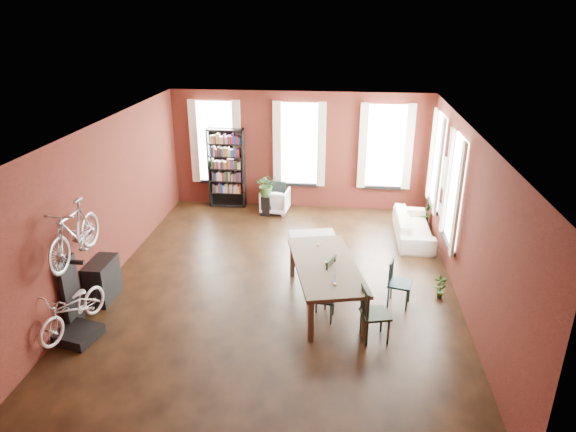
# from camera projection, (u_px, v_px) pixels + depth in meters

# --- Properties ---
(room) EXTENTS (9.00, 9.04, 3.22)m
(room) POSITION_uv_depth(u_px,v_px,m) (295.00, 175.00, 10.15)
(room) COLOR black
(room) RESTS_ON ground
(dining_table) EXTENTS (1.66, 2.65, 0.84)m
(dining_table) POSITION_uv_depth(u_px,v_px,m) (325.00, 284.00, 9.61)
(dining_table) COLOR brown
(dining_table) RESTS_ON ground
(dining_chair_a) EXTENTS (0.43, 0.43, 0.84)m
(dining_chair_a) POSITION_uv_depth(u_px,v_px,m) (324.00, 298.00, 9.14)
(dining_chair_a) COLOR #1A3739
(dining_chair_a) RESTS_ON ground
(dining_chair_b) EXTENTS (0.59, 0.59, 0.98)m
(dining_chair_b) POSITION_uv_depth(u_px,v_px,m) (321.00, 280.00, 9.61)
(dining_chair_b) COLOR #1E301C
(dining_chair_b) RESTS_ON ground
(dining_chair_c) EXTENTS (0.55, 0.55, 0.97)m
(dining_chair_c) POSITION_uv_depth(u_px,v_px,m) (375.00, 314.00, 8.54)
(dining_chair_c) COLOR black
(dining_chair_c) RESTS_ON ground
(dining_chair_d) EXTENTS (0.51, 0.51, 0.91)m
(dining_chair_d) POSITION_uv_depth(u_px,v_px,m) (400.00, 283.00, 9.55)
(dining_chair_d) COLOR #1C3A3D
(dining_chair_d) RESTS_ON ground
(bookshelf) EXTENTS (1.00, 0.32, 2.20)m
(bookshelf) POSITION_uv_depth(u_px,v_px,m) (227.00, 168.00, 14.16)
(bookshelf) COLOR black
(bookshelf) RESTS_ON ground
(white_armchair) EXTENTS (0.78, 0.73, 0.74)m
(white_armchair) POSITION_uv_depth(u_px,v_px,m) (275.00, 199.00, 13.97)
(white_armchair) COLOR white
(white_armchair) RESTS_ON ground
(cream_sofa) EXTENTS (0.61, 2.08, 0.81)m
(cream_sofa) POSITION_uv_depth(u_px,v_px,m) (414.00, 223.00, 12.36)
(cream_sofa) COLOR beige
(cream_sofa) RESTS_ON ground
(striped_rug) EXTENTS (1.48, 2.00, 0.01)m
(striped_rug) POSITION_uv_depth(u_px,v_px,m) (316.00, 244.00, 12.17)
(striped_rug) COLOR black
(striped_rug) RESTS_ON ground
(bike_trainer) EXTENTS (0.75, 0.75, 0.18)m
(bike_trainer) POSITION_uv_depth(u_px,v_px,m) (78.00, 334.00, 8.67)
(bike_trainer) COLOR black
(bike_trainer) RESTS_ON ground
(bike_wall_rack) EXTENTS (0.16, 0.60, 1.30)m
(bike_wall_rack) POSITION_uv_depth(u_px,v_px,m) (71.00, 293.00, 8.86)
(bike_wall_rack) COLOR black
(bike_wall_rack) RESTS_ON ground
(console_table) EXTENTS (0.40, 0.80, 0.80)m
(console_table) POSITION_uv_depth(u_px,v_px,m) (102.00, 280.00, 9.77)
(console_table) COLOR black
(console_table) RESTS_ON ground
(plant_stand) EXTENTS (0.32, 0.32, 0.54)m
(plant_stand) POSITION_uv_depth(u_px,v_px,m) (266.00, 205.00, 13.83)
(plant_stand) COLOR black
(plant_stand) RESTS_ON ground
(plant_by_sofa) EXTENTS (0.51, 0.72, 0.29)m
(plant_by_sofa) POSITION_uv_depth(u_px,v_px,m) (425.00, 219.00, 13.25)
(plant_by_sofa) COLOR #285923
(plant_by_sofa) RESTS_ON ground
(plant_small) EXTENTS (0.29, 0.49, 0.17)m
(plant_small) POSITION_uv_depth(u_px,v_px,m) (439.00, 294.00, 9.92)
(plant_small) COLOR #356126
(plant_small) RESTS_ON ground
(bicycle_floor) EXTENTS (0.70, 0.90, 1.53)m
(bicycle_floor) POSITION_uv_depth(u_px,v_px,m) (70.00, 289.00, 8.39)
(bicycle_floor) COLOR silver
(bicycle_floor) RESTS_ON bike_trainer
(bicycle_hung) EXTENTS (0.47, 1.00, 1.66)m
(bicycle_hung) POSITION_uv_depth(u_px,v_px,m) (71.00, 214.00, 8.28)
(bicycle_hung) COLOR #A5A8AD
(bicycle_hung) RESTS_ON bike_wall_rack
(plant_on_stand) EXTENTS (0.73, 0.77, 0.48)m
(plant_on_stand) POSITION_uv_depth(u_px,v_px,m) (267.00, 187.00, 13.62)
(plant_on_stand) COLOR #325A24
(plant_on_stand) RESTS_ON plant_stand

